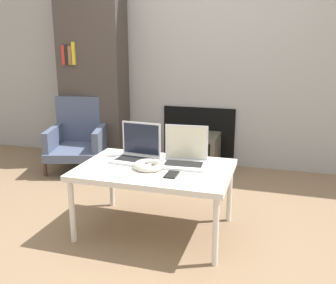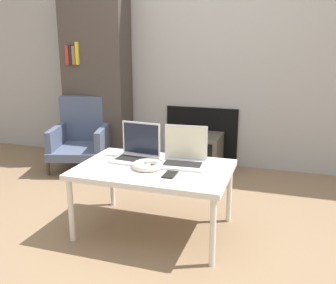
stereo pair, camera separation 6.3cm
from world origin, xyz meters
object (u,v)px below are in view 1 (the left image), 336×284
(phone, at_px, (172,175))
(tv, at_px, (194,152))
(laptop_left, at_px, (137,152))
(armchair, at_px, (80,135))
(laptop_right, at_px, (185,156))
(headphones, at_px, (149,165))

(phone, bearing_deg, tv, 97.36)
(laptop_left, xyz_separation_m, armchair, (-1.02, 0.98, -0.19))
(laptop_right, distance_m, headphones, 0.26)
(headphones, bearing_deg, tv, 90.51)
(tv, distance_m, armchair, 1.19)
(laptop_right, bearing_deg, phone, -99.23)
(laptop_left, xyz_separation_m, tv, (0.13, 1.25, -0.34))
(armchair, bearing_deg, laptop_right, -51.99)
(phone, height_order, armchair, armchair)
(laptop_right, height_order, headphones, laptop_right)
(laptop_left, bearing_deg, armchair, 142.06)
(phone, xyz_separation_m, armchair, (-1.34, 1.23, -0.13))
(headphones, xyz_separation_m, tv, (-0.01, 1.41, -0.30))
(phone, xyz_separation_m, tv, (-0.19, 1.49, -0.28))
(phone, distance_m, armchair, 1.82)
(laptop_left, distance_m, headphones, 0.21)
(armchair, bearing_deg, phone, -58.61)
(armchair, bearing_deg, laptop_left, -60.08)
(laptop_left, relative_size, tv, 0.65)
(phone, distance_m, tv, 1.53)
(headphones, distance_m, tv, 1.44)
(laptop_right, xyz_separation_m, phone, (-0.02, -0.24, -0.06))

